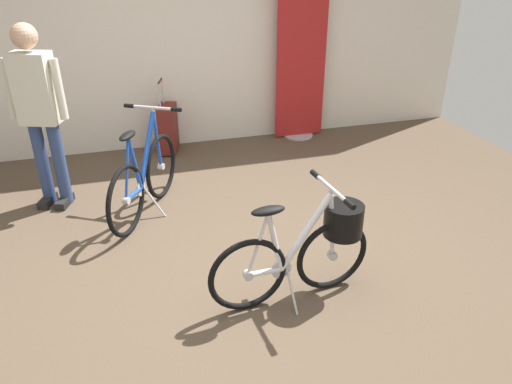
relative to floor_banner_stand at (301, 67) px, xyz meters
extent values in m
plane|color=brown|center=(-1.28, -2.55, -0.85)|extent=(6.88, 6.88, 0.00)
cube|color=silver|center=(-1.28, 0.19, 0.55)|extent=(6.88, 0.10, 2.80)
cylinder|color=#B7B7BC|center=(0.00, 0.00, -0.84)|extent=(0.36, 0.36, 0.02)
cube|color=#A51E1E|center=(0.00, 0.00, 0.10)|extent=(0.60, 0.02, 1.86)
torus|color=black|center=(-0.83, -2.86, -0.59)|extent=(0.53, 0.09, 0.53)
cylinder|color=#B7B7BC|center=(-0.83, -2.86, -0.59)|extent=(0.06, 0.06, 0.06)
torus|color=black|center=(-1.44, -2.92, -0.59)|extent=(0.53, 0.09, 0.53)
cylinder|color=#B7B7BC|center=(-1.44, -2.92, -0.59)|extent=(0.06, 0.06, 0.06)
cylinder|color=silver|center=(-1.33, -2.91, -0.59)|extent=(0.24, 0.06, 0.05)
cylinder|color=silver|center=(-1.05, -2.88, -0.35)|extent=(0.37, 0.07, 0.52)
cylinder|color=silver|center=(-1.26, -2.90, -0.38)|extent=(0.14, 0.05, 0.45)
cylinder|color=silver|center=(-1.33, -2.91, -0.59)|extent=(0.23, 0.05, 0.04)
cylinder|color=silver|center=(-0.86, -2.87, -0.35)|extent=(0.08, 0.04, 0.48)
cylinder|color=silver|center=(-1.37, -2.91, -0.37)|extent=(0.16, 0.04, 0.43)
ellipsoid|color=black|center=(-1.31, -2.91, -0.14)|extent=(0.23, 0.11, 0.05)
cylinder|color=#B7B7BC|center=(-0.88, -2.87, -0.09)|extent=(0.03, 0.03, 0.04)
cylinder|color=#B7B7BC|center=(-0.88, -2.87, -0.07)|extent=(0.06, 0.44, 0.03)
cylinder|color=black|center=(-0.86, -3.09, -0.07)|extent=(0.04, 0.09, 0.04)
cylinder|color=black|center=(-0.90, -2.65, -0.07)|extent=(0.04, 0.09, 0.04)
cylinder|color=#B7B7BC|center=(-1.21, -2.90, -0.60)|extent=(0.14, 0.03, 0.14)
cylinder|color=#B7B7BC|center=(-1.16, -2.98, -0.73)|extent=(0.03, 0.19, 0.25)
cylinder|color=black|center=(-0.77, -2.86, -0.32)|extent=(0.28, 0.28, 0.22)
torus|color=black|center=(-1.80, -1.14, -0.55)|extent=(0.33, 0.54, 0.60)
cylinder|color=#B7B7BC|center=(-1.80, -1.14, -0.55)|extent=(0.07, 0.08, 0.06)
torus|color=black|center=(-2.14, -1.74, -0.55)|extent=(0.33, 0.54, 0.60)
cylinder|color=#B7B7BC|center=(-2.14, -1.74, -0.55)|extent=(0.07, 0.08, 0.06)
cylinder|color=#1947B2|center=(-2.08, -1.63, -0.56)|extent=(0.16, 0.25, 0.05)
cylinder|color=#1947B2|center=(-1.92, -1.35, -0.29)|extent=(0.24, 0.38, 0.58)
cylinder|color=#1947B2|center=(-2.04, -1.56, -0.32)|extent=(0.10, 0.14, 0.50)
cylinder|color=#1947B2|center=(-2.08, -1.63, -0.56)|extent=(0.15, 0.24, 0.04)
cylinder|color=#1947B2|center=(-1.81, -1.17, -0.28)|extent=(0.07, 0.09, 0.54)
cylinder|color=#1947B2|center=(-2.10, -1.68, -0.31)|extent=(0.10, 0.16, 0.49)
ellipsoid|color=black|center=(-2.06, -1.61, -0.05)|extent=(0.19, 0.24, 0.05)
cylinder|color=#B7B7BC|center=(-1.82, -1.19, 0.01)|extent=(0.03, 0.03, 0.04)
cylinder|color=#B7B7BC|center=(-1.82, -1.19, 0.03)|extent=(0.39, 0.24, 0.03)
cylinder|color=black|center=(-1.63, -1.30, 0.03)|extent=(0.10, 0.08, 0.04)
cylinder|color=black|center=(-2.02, -1.08, 0.03)|extent=(0.10, 0.08, 0.04)
cylinder|color=#B7B7BC|center=(-2.01, -1.52, -0.57)|extent=(0.08, 0.13, 0.14)
cylinder|color=#B7B7BC|center=(-1.91, -1.52, -0.72)|extent=(0.18, 0.11, 0.28)
cylinder|color=navy|center=(-2.83, -0.99, -0.47)|extent=(0.11, 0.11, 0.77)
cube|color=black|center=(-2.84, -1.03, -0.82)|extent=(0.17, 0.26, 0.07)
cylinder|color=navy|center=(-2.68, -1.04, -0.47)|extent=(0.11, 0.11, 0.77)
cube|color=black|center=(-2.69, -1.09, -0.82)|extent=(0.17, 0.26, 0.07)
cube|color=beige|center=(-2.75, -1.01, 0.22)|extent=(0.37, 0.30, 0.60)
cylinder|color=beige|center=(-2.95, -0.96, 0.22)|extent=(0.13, 0.12, 0.50)
cylinder|color=beige|center=(-2.56, -1.10, 0.22)|extent=(0.09, 0.12, 0.50)
sphere|color=tan|center=(-2.75, -1.01, 0.64)|extent=(0.21, 0.21, 0.21)
cube|color=maroon|center=(-1.60, -0.06, -0.57)|extent=(0.26, 0.39, 0.52)
cylinder|color=#B7B7BC|center=(-1.68, -0.16, -0.17)|extent=(0.02, 0.02, 0.28)
cylinder|color=#B7B7BC|center=(-1.62, 0.06, -0.17)|extent=(0.02, 0.02, 0.28)
cylinder|color=maroon|center=(-1.65, -0.05, -0.03)|extent=(0.08, 0.23, 0.02)
cylinder|color=black|center=(-1.58, -0.20, -0.83)|extent=(0.04, 0.03, 0.04)
cylinder|color=black|center=(-1.52, 0.04, -0.83)|extent=(0.04, 0.03, 0.04)
camera|label=1|loc=(-2.08, -5.32, 1.30)|focal=33.85mm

